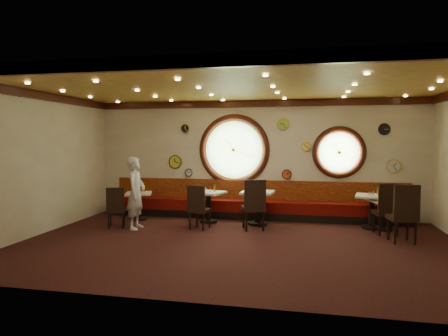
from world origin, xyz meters
The scene contains 51 objects.
floor centered at (0.00, 0.00, 0.00)m, with size 9.00×6.00×0.00m, color black.
ceiling centered at (0.00, 0.00, 3.20)m, with size 9.00×6.00×0.02m, color gold.
wall_back centered at (0.00, 3.00, 1.60)m, with size 9.00×0.02×3.20m, color beige.
wall_front centered at (0.00, -3.00, 1.60)m, with size 9.00×0.02×3.20m, color beige.
wall_left centered at (-4.50, 0.00, 1.60)m, with size 0.02×6.00×3.20m, color beige.
molding_back centered at (0.00, 2.95, 3.11)m, with size 9.00×0.10×0.18m, color #351209.
molding_front centered at (0.00, -2.95, 3.11)m, with size 9.00×0.10×0.18m, color #351209.
molding_left centered at (-4.45, 0.00, 3.11)m, with size 0.10×6.00×0.18m, color #351209.
banquette_base centered at (0.00, 2.72, 0.10)m, with size 8.00×0.55×0.20m, color black.
banquette_seat centered at (0.00, 2.72, 0.35)m, with size 8.00×0.55×0.30m, color #590907.
banquette_back centered at (0.00, 2.94, 0.75)m, with size 8.00×0.10×0.55m, color #630708.
porthole_left_glass centered at (-0.60, 3.00, 1.85)m, with size 1.66×1.66×0.02m, color #9ACB79.
porthole_left_frame centered at (-0.60, 2.98, 1.85)m, with size 1.98×1.98×0.18m, color #351209.
porthole_left_ring centered at (-0.60, 2.95, 1.85)m, with size 1.61×1.61×0.03m, color gold.
porthole_right_glass centered at (2.20, 3.00, 1.80)m, with size 1.10×1.10×0.02m, color #9ACB79.
porthole_right_frame centered at (2.20, 2.98, 1.80)m, with size 1.38×1.38×0.18m, color #351209.
porthole_right_ring centered at (2.20, 2.95, 1.80)m, with size 1.09×1.09×0.03m, color gold.
wall_clock_0 centered at (-2.30, 2.96, 1.50)m, with size 0.36×0.36×0.03m, color gold.
wall_clock_1 centered at (3.55, 2.96, 1.45)m, with size 0.34×0.34×0.03m, color white.
wall_clock_2 centered at (1.35, 2.96, 1.95)m, with size 0.22×0.22×0.03m, color #F6E352.
wall_clock_3 centered at (3.30, 2.96, 2.40)m, with size 0.28×0.28×0.03m, color black.
wall_clock_4 centered at (-2.00, 2.96, 2.45)m, with size 0.24×0.24×0.03m, color black.
wall_clock_5 centered at (0.75, 2.96, 2.55)m, with size 0.30×0.30×0.03m, color #9EC93F.
wall_clock_6 centered at (-1.90, 2.96, 1.20)m, with size 0.20×0.20×0.03m, color white.
wall_clock_7 centered at (0.85, 2.96, 1.20)m, with size 0.24×0.24×0.03m, color #EA481B.
table_a centered at (-3.00, 1.96, 0.46)m, with size 0.84×0.84×0.73m.
table_b centered at (-1.09, 2.01, 0.50)m, with size 0.89×0.89×0.80m.
table_c centered at (0.18, 1.98, 0.53)m, with size 0.82×0.82×0.85m.
table_d centered at (2.91, 2.09, 0.51)m, with size 0.86×0.86×0.81m.
table_e centered at (3.16, 1.98, 0.45)m, with size 0.82×0.82×0.72m.
chair_a centered at (-3.11, 0.88, 0.57)m, with size 0.53×0.53×0.62m.
chair_b centered at (-1.14, 1.15, 0.61)m, with size 0.53×0.53×0.66m.
chair_c centered at (0.17, 1.32, 0.69)m, with size 0.64×0.64×0.75m.
chair_d centered at (3.14, 1.44, 0.67)m, with size 0.57×0.57×0.72m.
chair_e centered at (3.33, 0.75, 0.70)m, with size 0.58×0.58×0.76m.
condiment_a_salt centered at (-3.04, 1.97, 0.78)m, with size 0.03×0.03×0.09m, color silver.
condiment_b_salt centered at (-1.18, 2.04, 0.85)m, with size 0.04×0.04×0.11m, color silver.
condiment_c_salt centered at (0.06, 2.03, 0.90)m, with size 0.04×0.04×0.11m, color silver.
condiment_d_salt centered at (2.86, 2.14, 0.86)m, with size 0.03×0.03×0.10m, color silver.
condiment_a_pepper centered at (-2.94, 1.91, 0.77)m, with size 0.03×0.03×0.09m, color silver.
condiment_b_pepper centered at (-1.03, 1.97, 0.84)m, with size 0.03×0.03×0.09m, color silver.
condiment_c_pepper centered at (0.20, 1.91, 0.89)m, with size 0.03×0.03×0.09m, color silver.
condiment_d_pepper centered at (2.93, 2.10, 0.86)m, with size 0.03×0.03×0.10m, color #BABABF.
condiment_a_bottle centered at (-2.89, 2.09, 0.81)m, with size 0.05×0.05×0.17m, color gold.
condiment_b_bottle centered at (-0.95, 2.11, 0.88)m, with size 0.06×0.06×0.18m, color gold.
condiment_c_bottle centered at (0.23, 2.05, 0.92)m, with size 0.05×0.05×0.15m, color gold.
condiment_d_bottle centered at (3.06, 2.24, 0.90)m, with size 0.06×0.06×0.18m, color gold.
condiment_e_salt centered at (3.12, 2.01, 0.77)m, with size 0.04×0.04×0.10m, color silver.
condiment_e_pepper centered at (3.19, 1.98, 0.78)m, with size 0.04×0.04×0.11m, color silver.
condiment_e_bottle centered at (3.30, 2.01, 0.80)m, with size 0.05×0.05×0.16m, color gold.
waiter centered at (-2.62, 0.95, 0.86)m, with size 0.63×0.41×1.72m, color silver.
Camera 1 is at (1.34, -7.88, 2.12)m, focal length 32.00 mm.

